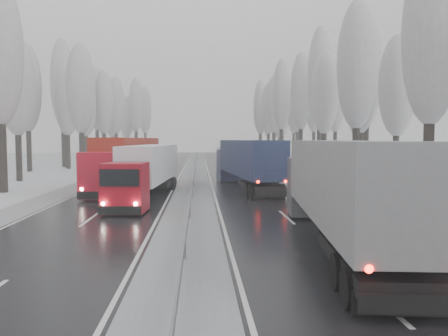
{
  "coord_description": "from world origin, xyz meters",
  "views": [
    {
      "loc": [
        0.52,
        -11.16,
        4.25
      ],
      "look_at": [
        2.3,
        19.78,
        2.2
      ],
      "focal_mm": 35.0,
      "sensor_mm": 36.0,
      "label": 1
    }
  ],
  "objects": [
    {
      "name": "tree_31",
      "position": [
        22.48,
        85.7,
        11.97
      ],
      "size": [
        3.6,
        3.6,
        18.58
      ],
      "color": "black",
      "rests_on": "ground"
    },
    {
      "name": "tree_22",
      "position": [
        17.02,
        45.6,
        10.24
      ],
      "size": [
        3.6,
        3.6,
        15.86
      ],
      "color": "black",
      "rests_on": "ground"
    },
    {
      "name": "tree_26",
      "position": [
        17.56,
        61.27,
        12.1
      ],
      "size": [
        3.6,
        3.6,
        18.78
      ],
      "color": "black",
      "rests_on": "ground"
    },
    {
      "name": "tree_18",
      "position": [
        14.51,
        27.03,
        10.7
      ],
      "size": [
        3.6,
        3.6,
        16.58
      ],
      "color": "black",
      "rests_on": "ground"
    },
    {
      "name": "truck_blue_box",
      "position": [
        4.53,
        25.72,
        2.43
      ],
      "size": [
        4.47,
        16.4,
        4.17
      ],
      "rotation": [
        0.0,
        0.0,
        0.12
      ],
      "color": "#1B2045",
      "rests_on": "ground"
    },
    {
      "name": "tree_35",
      "position": [
        24.94,
        100.32,
        11.77
      ],
      "size": [
        3.6,
        3.6,
        18.25
      ],
      "color": "black",
      "rests_on": "ground"
    },
    {
      "name": "tree_25",
      "position": [
        24.81,
        55.02,
        12.52
      ],
      "size": [
        3.6,
        3.6,
        19.44
      ],
      "color": "black",
      "rests_on": "ground"
    },
    {
      "name": "shoulder_right",
      "position": [
        10.2,
        30.0,
        0.02
      ],
      "size": [
        2.4,
        200.0,
        0.04
      ],
      "primitive_type": "cube",
      "color": "#A4A7AC",
      "rests_on": "ground"
    },
    {
      "name": "tree_19",
      "position": [
        20.02,
        31.03,
        9.42
      ],
      "size": [
        3.6,
        3.6,
        14.57
      ],
      "color": "black",
      "rests_on": "ground"
    },
    {
      "name": "tree_64",
      "position": [
        -18.26,
        52.71,
        9.96
      ],
      "size": [
        3.6,
        3.6,
        15.42
      ],
      "color": "black",
      "rests_on": "ground"
    },
    {
      "name": "tree_23",
      "position": [
        23.31,
        49.6,
        8.77
      ],
      "size": [
        3.6,
        3.6,
        13.55
      ],
      "color": "black",
      "rests_on": "ground"
    },
    {
      "name": "ground",
      "position": [
        0.0,
        0.0,
        0.0
      ],
      "size": [
        260.0,
        260.0,
        0.0
      ],
      "primitive_type": "plane",
      "color": "silver",
      "rests_on": "ground"
    },
    {
      "name": "median_guardrail",
      "position": [
        0.0,
        29.99,
        0.6
      ],
      "size": [
        0.12,
        200.0,
        0.76
      ],
      "color": "slate",
      "rests_on": "ground"
    },
    {
      "name": "truck_red_white",
      "position": [
        -3.13,
        20.37,
        2.22
      ],
      "size": [
        3.48,
        14.93,
        3.8
      ],
      "rotation": [
        0.0,
        0.0,
        -0.08
      ],
      "color": "#9C0816",
      "rests_on": "ground"
    },
    {
      "name": "tree_37",
      "position": [
        24.02,
        110.16,
        10.56
      ],
      "size": [
        3.6,
        3.6,
        16.37
      ],
      "color": "black",
      "rests_on": "ground"
    },
    {
      "name": "tree_30",
      "position": [
        16.56,
        81.7,
        11.52
      ],
      "size": [
        3.6,
        3.6,
        17.86
      ],
      "color": "black",
      "rests_on": "ground"
    },
    {
      "name": "tree_60",
      "position": [
        -17.75,
        34.2,
        9.59
      ],
      "size": [
        3.6,
        3.6,
        14.84
      ],
      "color": "black",
      "rests_on": "ground"
    },
    {
      "name": "tree_32",
      "position": [
        16.63,
        89.21,
        11.18
      ],
      "size": [
        3.6,
        3.6,
        17.33
      ],
      "color": "black",
      "rests_on": "ground"
    },
    {
      "name": "tree_73",
      "position": [
        -21.82,
        92.54,
        11.11
      ],
      "size": [
        3.6,
        3.6,
        17.22
      ],
      "color": "black",
      "rests_on": "ground"
    },
    {
      "name": "tree_29",
      "position": [
        23.71,
        75.95,
        11.67
      ],
      "size": [
        3.6,
        3.6,
        18.11
      ],
      "color": "black",
      "rests_on": "ground"
    },
    {
      "name": "carriageway_right",
      "position": [
        5.25,
        30.0,
        0.01
      ],
      "size": [
        7.5,
        200.0,
        0.03
      ],
      "primitive_type": "cube",
      "color": "black",
      "rests_on": "ground"
    },
    {
      "name": "tree_68",
      "position": [
        -16.58,
        69.11,
        10.75
      ],
      "size": [
        3.6,
        3.6,
        16.65
      ],
      "color": "black",
      "rests_on": "ground"
    },
    {
      "name": "tree_67",
      "position": [
        -19.54,
        66.35,
        11.03
      ],
      "size": [
        3.6,
        3.6,
        17.09
      ],
      "color": "black",
      "rests_on": "ground"
    },
    {
      "name": "tree_63",
      "position": [
        -21.85,
        47.73,
        10.89
      ],
      "size": [
        3.6,
        3.6,
        16.88
      ],
      "color": "black",
      "rests_on": "ground"
    },
    {
      "name": "tree_69",
      "position": [
        -21.42,
        73.11,
        12.46
      ],
      "size": [
        3.6,
        3.6,
        19.35
      ],
      "color": "black",
      "rests_on": "ground"
    },
    {
      "name": "median_slush",
      "position": [
        0.0,
        30.0,
        0.02
      ],
      "size": [
        3.0,
        200.0,
        0.04
      ],
      "primitive_type": "cube",
      "color": "#A4A7AC",
      "rests_on": "ground"
    },
    {
      "name": "tree_77",
      "position": [
        -19.66,
        112.72,
        9.26
      ],
      "size": [
        3.6,
        3.6,
        14.32
      ],
      "color": "black",
      "rests_on": "ground"
    },
    {
      "name": "tree_66",
      "position": [
        -18.16,
        62.35,
        9.84
      ],
      "size": [
        3.6,
        3.6,
        15.23
      ],
      "color": "black",
      "rests_on": "ground"
    },
    {
      "name": "tree_33",
      "position": [
        19.77,
        93.21,
        9.26
      ],
      "size": [
        3.6,
        3.6,
        14.33
      ],
      "color": "black",
      "rests_on": "ground"
    },
    {
      "name": "truck_red_red",
      "position": [
        -5.66,
        26.37,
        2.55
      ],
      "size": [
        4.07,
        17.18,
        4.37
      ],
      "rotation": [
        0.0,
        0.0,
        -0.08
      ],
      "color": "red",
      "rests_on": "ground"
    },
    {
      "name": "tree_20",
      "position": [
        17.9,
        35.17,
        10.14
      ],
      "size": [
        3.6,
        3.6,
        15.71
      ],
      "color": "black",
      "rests_on": "ground"
    },
    {
      "name": "tree_39",
      "position": [
        21.55,
        120.73,
        10.45
      ],
      "size": [
        3.6,
        3.6,
        16.19
      ],
      "color": "black",
      "rests_on": "ground"
    },
    {
      "name": "box_truck_distant",
      "position": [
        5.63,
        80.79,
        1.39
      ],
      "size": [
        2.91,
        7.5,
        2.74
      ],
      "rotation": [
        0.0,
        0.0,
        -0.09
      ],
      "color": "#B2B3B9",
      "rests_on": "ground"
    },
    {
      "name": "tree_65",
      "position": [
        -20.05,
        56.71,
        12.55
      ],
      "size": [
        3.6,
        3.6,
        19.48
      ],
      "color": "black",
      "rests_on": "ground"
    },
    {
      "name": "tree_78",
      "position": [
        -17.56,
        115.31,
        12.59
      ],
      "size": [
        3.6,
        3.6,
        19.55
      ],
      "color": "black",
      "rests_on": "ground"
    },
    {
      "name": "tree_62",
      "position": [
        -13.94,
        43.73,
        10.36
      ],
      "size": [
        3.6,
        3.6,
        16.04
      ],
      "color": "black",
      "rests_on": "ground"
    },
    {
      "name": "tree_27",
      "position": [
        24.72,
        65.27,
        11.36
      ],
      "size": [
        3.6,
        3.6,
        17.62
      ],
      "color": "black",
      "rests_on": "ground"
    },
    {
      "name": "tree_79",
      "position": [
        -20.33,
        119.31,
        11.01
      ],
      "size": [
        3.6,
        3.6,
        17.07
      ],
      "color": "black",
      "rests_on": "ground"
    },
    {
      "name": "truck_grey_tarp",
      "position": [
        6.06,
        5.71,
        2.45
      ],
      "size": [
        4.27,
        16.48,
        4.19
      ],
      "rotation": [
        0.0,
        0.0,
        -0.11
      ],
      "color": "#4B4B50",
      "rests_on": "ground"
    },
    {
      "name": "tree_71",
      "position": [
        -21.09,
        83.19,
        12.63
      ],
      "size": [
        3.6,
        3.6,
        19.61
      ],
      "color": "black",
      "rests_on": "ground"
    },
    {
      "name": "tree_75",
      "position": [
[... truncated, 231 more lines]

